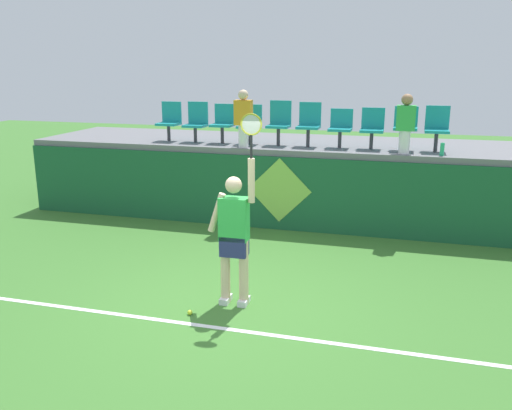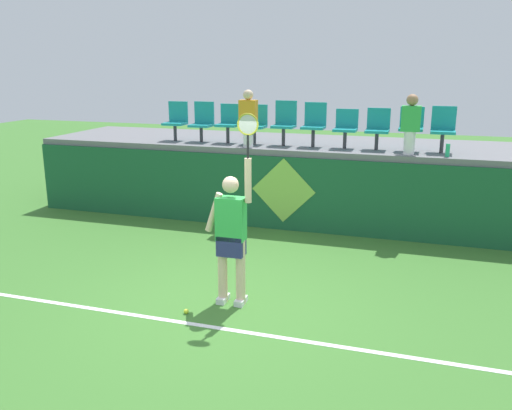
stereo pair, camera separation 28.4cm
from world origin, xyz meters
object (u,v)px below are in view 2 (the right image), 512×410
at_px(spectator_0, 411,123).
at_px(stadium_chair_0, 176,119).
at_px(stadium_chair_4, 285,121).
at_px(stadium_chair_9, 443,127).
at_px(tennis_player, 232,233).
at_px(stadium_chair_5, 314,123).
at_px(stadium_chair_6, 346,127).
at_px(stadium_chair_3, 256,123).
at_px(stadium_chair_7, 378,127).
at_px(stadium_chair_8, 411,126).
at_px(tennis_ball, 186,311).
at_px(stadium_chair_2, 229,121).
at_px(water_bottle, 448,150).
at_px(spectator_1, 248,117).
at_px(stadium_chair_1, 202,121).

bearing_deg(spectator_0, stadium_chair_0, 174.97).
distance_m(stadium_chair_4, stadium_chair_9, 3.04).
relative_size(tennis_player, stadium_chair_9, 3.06).
height_order(stadium_chair_5, stadium_chair_6, stadium_chair_5).
relative_size(stadium_chair_3, stadium_chair_7, 1.02).
bearing_deg(stadium_chair_7, stadium_chair_0, 179.95).
xyz_separation_m(stadium_chair_4, stadium_chair_8, (2.47, -0.01, -0.00)).
height_order(tennis_ball, spectator_0, spectator_0).
relative_size(stadium_chair_0, stadium_chair_2, 1.03).
xyz_separation_m(water_bottle, spectator_1, (-3.76, 0.01, 0.47)).
bearing_deg(spectator_1, stadium_chair_6, 14.08).
relative_size(tennis_ball, stadium_chair_7, 0.08).
bearing_deg(tennis_player, stadium_chair_8, 63.45).
xyz_separation_m(stadium_chair_2, stadium_chair_4, (1.20, 0.01, 0.04)).
distance_m(tennis_player, stadium_chair_6, 4.38).
distance_m(tennis_ball, water_bottle, 5.56).
bearing_deg(stadium_chair_2, stadium_chair_4, 0.38).
bearing_deg(stadium_chair_8, water_bottle, -35.12).
bearing_deg(stadium_chair_6, stadium_chair_9, 0.23).
xyz_separation_m(tennis_player, stadium_chair_1, (-2.18, 4.19, 1.01)).
relative_size(stadium_chair_3, stadium_chair_9, 0.94).
relative_size(stadium_chair_1, stadium_chair_7, 1.06).
bearing_deg(stadium_chair_3, spectator_0, -7.87).
xyz_separation_m(stadium_chair_0, stadium_chair_4, (2.41, 0.00, 0.04)).
bearing_deg(water_bottle, spectator_0, 175.71).
bearing_deg(tennis_ball, stadium_chair_6, 74.21).
bearing_deg(stadium_chair_9, spectator_0, -143.19).
distance_m(tennis_player, stadium_chair_5, 4.33).
distance_m(stadium_chair_4, stadium_chair_5, 0.61).
bearing_deg(water_bottle, stadium_chair_1, 174.42).
bearing_deg(stadium_chair_1, water_bottle, -5.58).
height_order(stadium_chair_3, stadium_chair_6, stadium_chair_3).
distance_m(stadium_chair_6, spectator_1, 1.92).
xyz_separation_m(water_bottle, stadium_chair_8, (-0.67, 0.47, 0.36)).
distance_m(stadium_chair_5, stadium_chair_9, 2.43).
bearing_deg(stadium_chair_7, stadium_chair_3, 179.97).
height_order(stadium_chair_5, spectator_1, spectator_1).
distance_m(stadium_chair_4, spectator_1, 0.79).
height_order(stadium_chair_0, stadium_chair_4, stadium_chair_4).
xyz_separation_m(water_bottle, stadium_chair_7, (-1.29, 0.48, 0.32)).
height_order(water_bottle, spectator_0, spectator_0).
distance_m(stadium_chair_3, spectator_1, 0.50).
distance_m(spectator_0, spectator_1, 3.09).
bearing_deg(spectator_0, stadium_chair_2, 173.39).
bearing_deg(tennis_ball, spectator_0, 59.10).
relative_size(tennis_ball, spectator_0, 0.06).
height_order(stadium_chair_4, spectator_1, spectator_1).
height_order(stadium_chair_1, spectator_1, spectator_1).
relative_size(water_bottle, spectator_0, 0.21).
bearing_deg(stadium_chair_3, stadium_chair_8, -0.10).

